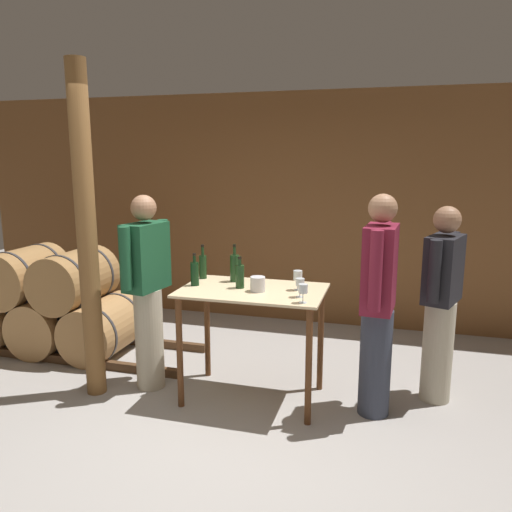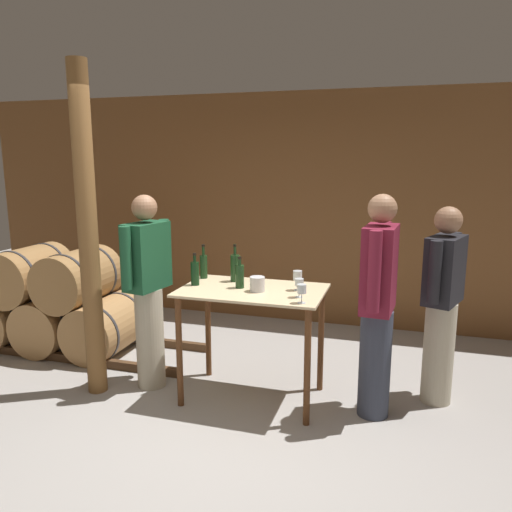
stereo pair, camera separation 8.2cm
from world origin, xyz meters
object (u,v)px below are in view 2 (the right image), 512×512
wooden_post (88,235)px  wine_glass_near_center (299,283)px  wine_bottle_far_left (204,265)px  wine_glass_near_right (302,290)px  wine_glass_near_left (298,276)px  person_visitor_bearded (378,302)px  wine_bottle_left (195,273)px  wine_bottle_right (240,276)px  person_host (148,288)px  person_visitor_with_scarf (442,302)px  ice_bucket (257,284)px  wine_bottle_center (235,267)px

wooden_post → wine_glass_near_center: 1.74m
wine_bottle_far_left → wine_glass_near_right: bearing=-27.3°
wine_glass_near_left → wine_glass_near_right: 0.35m
wooden_post → person_visitor_bearded: bearing=6.7°
wine_bottle_far_left → wine_bottle_left: 0.24m
wine_bottle_right → person_visitor_bearded: person_visitor_bearded is taller
wine_bottle_left → person_host: size_ratio=0.16×
wine_bottle_left → person_visitor_bearded: (1.46, 0.02, -0.13)m
wooden_post → wine_bottle_left: (0.82, 0.25, -0.32)m
wine_bottle_left → wine_bottle_far_left: bearing=95.9°
wine_bottle_left → person_visitor_with_scarf: 1.99m
ice_bucket → wine_bottle_left: bearing=175.6°
wooden_post → wine_glass_near_left: wooden_post is taller
wine_glass_near_left → person_host: size_ratio=0.09×
person_visitor_with_scarf → person_host: bearing=-170.1°
wine_bottle_far_left → person_host: person_host is taller
wine_glass_near_right → ice_bucket: size_ratio=1.19×
wine_bottle_left → ice_bucket: size_ratio=2.29×
person_visitor_bearded → wine_glass_near_left: bearing=174.2°
wine_bottle_center → wine_bottle_right: 0.22m
wooden_post → ice_bucket: (1.36, 0.21, -0.36)m
person_visitor_bearded → person_visitor_with_scarf: bearing=37.6°
wine_bottle_center → wooden_post: bearing=-156.8°
wine_glass_near_right → ice_bucket: bearing=151.6°
wooden_post → wine_glass_near_left: size_ratio=17.10×
wine_bottle_far_left → wine_glass_near_right: size_ratio=2.12×
ice_bucket → person_visitor_bearded: bearing=3.6°
wine_bottle_right → ice_bucket: (0.16, -0.06, -0.04)m
ice_bucket → person_visitor_bearded: person_visitor_bearded is taller
wine_bottle_left → wine_glass_near_left: (0.84, 0.08, 0.01)m
wine_bottle_center → wine_bottle_far_left: bearing=174.6°
wine_glass_near_left → person_host: 1.28m
wooden_post → wine_bottle_center: bearing=23.2°
wine_glass_near_center → ice_bucket: size_ratio=1.23×
wine_glass_near_center → person_visitor_bearded: person_visitor_bearded is taller
wine_bottle_far_left → wine_glass_near_right: wine_bottle_far_left is taller
wooden_post → person_host: bearing=29.3°
wine_bottle_right → wine_glass_near_right: 0.63m
wine_bottle_left → wine_glass_near_right: wine_bottle_left is taller
wooden_post → person_visitor_with_scarf: size_ratio=1.69×
wine_bottle_left → ice_bucket: bearing=-4.4°
person_visitor_with_scarf → wine_bottle_right: bearing=-166.9°
wine_bottle_right → person_visitor_bearded: bearing=-0.2°
wine_glass_near_right → ice_bucket: wine_glass_near_right is taller
wine_glass_near_center → person_host: size_ratio=0.09×
wine_glass_near_center → wine_glass_near_right: size_ratio=1.03×
wine_glass_near_center → wine_glass_near_right: wine_glass_near_center is taller
wine_glass_near_left → person_host: bearing=-175.0°
person_host → wine_bottle_far_left: bearing=34.4°
wine_glass_near_center → person_host: person_host is taller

